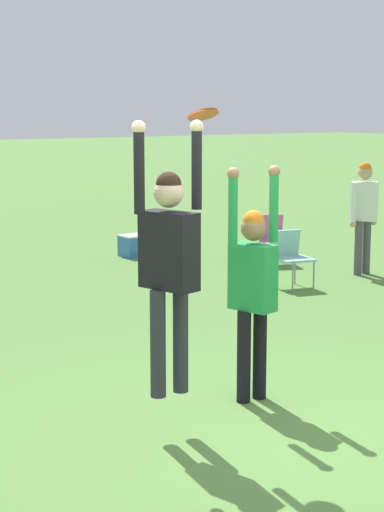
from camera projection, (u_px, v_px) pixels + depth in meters
name	position (u px, v px, depth m)	size (l,w,h in m)	color
ground_plane	(251.00, 431.00, 6.73)	(120.00, 120.00, 0.00)	#56843D
person_jumping	(169.00, 252.00, 6.43)	(0.61, 0.50, 2.10)	#2D2D38
person_defending	(253.00, 280.00, 7.27)	(0.54, 0.43, 2.03)	black
frisbee	(203.00, 115.00, 6.57)	(0.25, 0.24, 0.11)	#E04C23
camping_chair_0	(273.00, 236.00, 13.87)	(0.62, 0.68, 0.81)	gray
camping_chair_4	(290.00, 253.00, 12.06)	(0.57, 0.60, 0.81)	gray
person_spectator_far	(364.00, 208.00, 12.89)	(0.55, 0.44, 1.71)	#4C4C51
cooler_box	(135.00, 245.00, 14.65)	(0.49, 0.40, 0.37)	#336BB7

